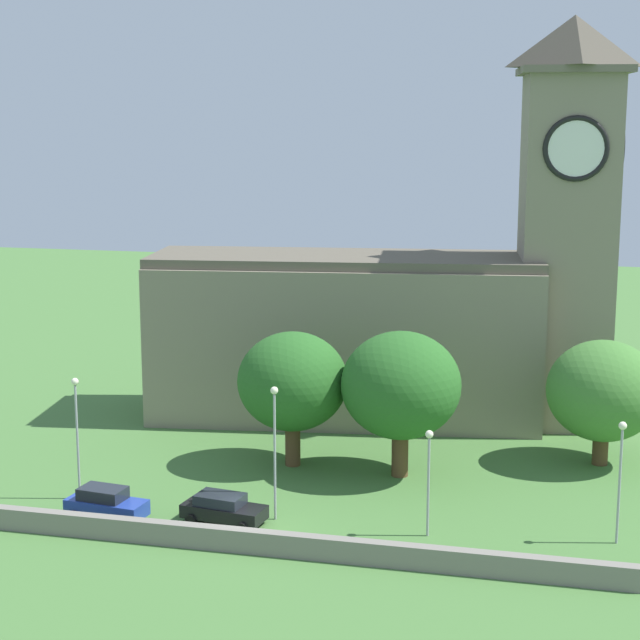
% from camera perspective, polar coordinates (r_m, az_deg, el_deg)
% --- Properties ---
extents(ground_plane, '(200.00, 200.00, 0.00)m').
position_cam_1_polar(ground_plane, '(72.72, -0.37, -7.08)').
color(ground_plane, '#477538').
extents(church, '(34.96, 13.04, 29.39)m').
position_cam_1_polar(church, '(79.05, 4.56, 0.76)').
color(church, gray).
rests_on(church, ground).
extents(quay_barrier, '(41.39, 0.70, 1.23)m').
position_cam_1_polar(quay_barrier, '(56.92, -4.66, -11.66)').
color(quay_barrier, gray).
rests_on(quay_barrier, ground).
extents(car_blue, '(4.75, 2.59, 1.89)m').
position_cam_1_polar(car_blue, '(61.84, -11.43, -9.64)').
color(car_blue, '#233D9E').
rests_on(car_blue, ground).
extents(car_black, '(4.91, 2.75, 1.64)m').
position_cam_1_polar(car_black, '(60.55, -5.23, -10.04)').
color(car_black, black).
rests_on(car_black, ground).
extents(streetlamp_west_mid, '(0.44, 0.44, 7.41)m').
position_cam_1_polar(streetlamp_west_mid, '(64.24, -12.94, -5.22)').
color(streetlamp_west_mid, '#9EA0A5').
rests_on(streetlamp_west_mid, ground).
extents(streetlamp_central, '(0.44, 0.44, 7.74)m').
position_cam_1_polar(streetlamp_central, '(59.46, -2.45, -6.06)').
color(streetlamp_central, '#9EA0A5').
rests_on(streetlamp_central, ground).
extents(streetlamp_east_mid, '(0.44, 0.44, 5.96)m').
position_cam_1_polar(streetlamp_east_mid, '(57.71, 5.86, -7.70)').
color(streetlamp_east_mid, '#9EA0A5').
rests_on(streetlamp_east_mid, ground).
extents(streetlamp_east_end, '(0.44, 0.44, 6.73)m').
position_cam_1_polar(streetlamp_east_end, '(58.49, 15.84, -7.35)').
color(streetlamp_east_end, '#9EA0A5').
rests_on(streetlamp_east_end, ground).
extents(tree_churchyard, '(7.54, 7.54, 9.31)m').
position_cam_1_polar(tree_churchyard, '(66.59, 4.37, -3.54)').
color(tree_churchyard, brown).
rests_on(tree_churchyard, ground).
extents(tree_riverside_west, '(7.31, 7.31, 8.26)m').
position_cam_1_polar(tree_riverside_west, '(71.23, 14.96, -3.70)').
color(tree_riverside_west, brown).
rests_on(tree_riverside_west, ground).
extents(tree_by_tower, '(7.13, 7.13, 8.85)m').
position_cam_1_polar(tree_by_tower, '(68.52, -1.49, -3.33)').
color(tree_by_tower, brown).
rests_on(tree_by_tower, ground).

